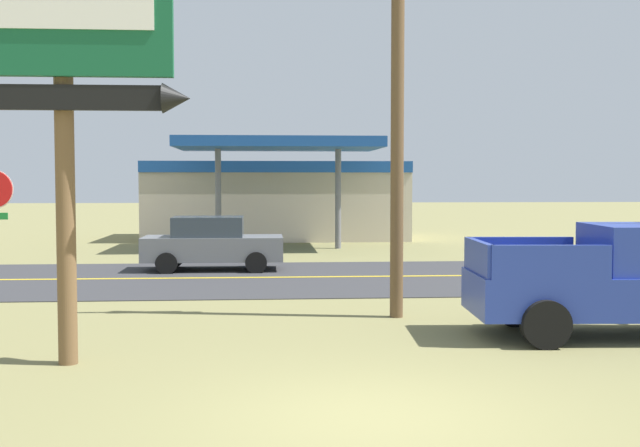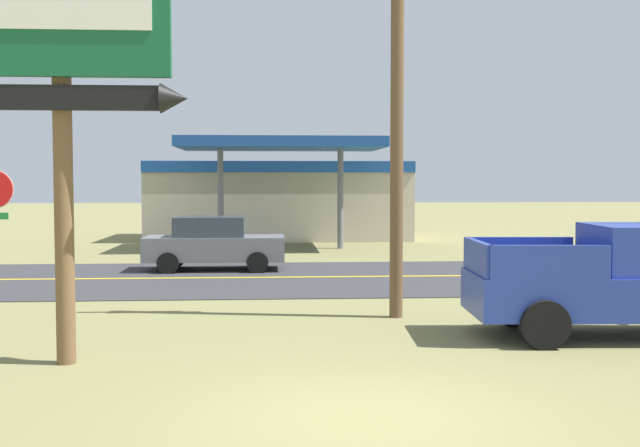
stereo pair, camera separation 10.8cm
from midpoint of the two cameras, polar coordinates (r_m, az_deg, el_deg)
name	(u,v)px [view 2 (the right image)]	position (r m, az deg, el deg)	size (l,w,h in m)	color
ground_plane	(366,418)	(9.22, 3.71, -14.01)	(180.00, 180.00, 0.00)	olive
road_asphalt	(308,277)	(21.93, -0.72, -3.97)	(140.00, 8.00, 0.02)	#333335
road_centre_line	(308,277)	(21.93, -0.72, -3.93)	(126.00, 0.20, 0.01)	gold
motel_sign	(64,57)	(12.04, -18.00, 11.49)	(3.46, 0.54, 6.45)	brown
utility_pole	(397,74)	(15.64, 5.87, 10.80)	(2.08, 0.26, 8.97)	brown
gas_station	(279,198)	(36.86, -2.94, 1.91)	(12.00, 11.50, 4.40)	beige
pickup_blue_parked_on_lawn	(624,282)	(14.59, 21.57, -3.99)	(5.30, 2.47, 1.96)	#233893
car_grey_mid_lane	(214,243)	(23.86, -7.67, -1.44)	(4.20, 2.00, 1.64)	slate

